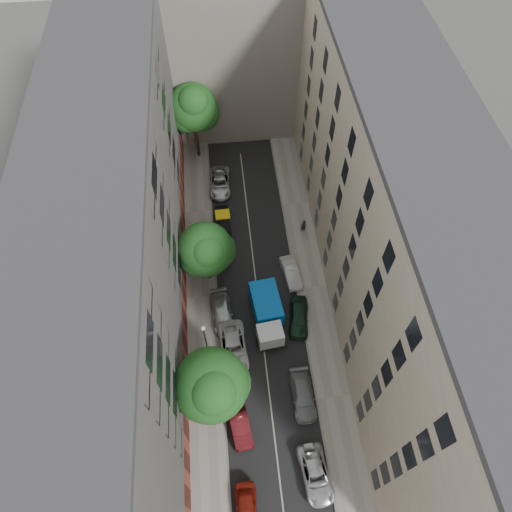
{
  "coord_description": "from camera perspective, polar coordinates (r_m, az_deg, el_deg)",
  "views": [
    {
      "loc": [
        -2.42,
        -22.2,
        39.74
      ],
      "look_at": [
        -0.08,
        0.41,
        6.0
      ],
      "focal_mm": 32.0,
      "sensor_mm": 36.0,
      "label": 1
    }
  ],
  "objects": [
    {
      "name": "building_left",
      "position": [
        38.09,
        -16.51,
        1.45
      ],
      "size": [
        8.0,
        44.0,
        20.0
      ],
      "primitive_type": "cube",
      "color": "#524F4D",
      "rests_on": "ground"
    },
    {
      "name": "tree_far",
      "position": [
        53.38,
        -7.81,
        17.69
      ],
      "size": [
        5.62,
        5.39,
        10.09
      ],
      "color": "#382619",
      "rests_on": "sidewalk_left"
    },
    {
      "name": "car_left_3",
      "position": [
        43.89,
        -4.26,
        -7.09
      ],
      "size": [
        2.44,
        4.98,
        1.39
      ],
      "primitive_type": "imported",
      "rotation": [
        0.0,
        0.0,
        0.1
      ],
      "color": "#BABABF",
      "rests_on": "ground"
    },
    {
      "name": "sidewalk_left",
      "position": [
        45.56,
        -6.78,
        -5.18
      ],
      "size": [
        3.0,
        44.0,
        0.15
      ],
      "primitive_type": "cube",
      "color": "gray",
      "rests_on": "ground"
    },
    {
      "name": "car_left_0",
      "position": [
        39.17,
        -1.19,
        -29.35
      ],
      "size": [
        1.75,
        4.2,
        1.42
      ],
      "primitive_type": "imported",
      "rotation": [
        0.0,
        0.0,
        -0.02
      ],
      "color": "maroon",
      "rests_on": "ground"
    },
    {
      "name": "lamp_post",
      "position": [
        38.64,
        -6.26,
        -10.61
      ],
      "size": [
        0.36,
        0.36,
        7.09
      ],
      "color": "#175020",
      "rests_on": "sidewalk_left"
    },
    {
      "name": "road_surface",
      "position": [
        45.58,
        0.15,
        -4.63
      ],
      "size": [
        8.0,
        44.0,
        0.02
      ],
      "primitive_type": "cube",
      "color": "black",
      "rests_on": "ground"
    },
    {
      "name": "car_left_2",
      "position": [
        42.32,
        -2.86,
        -11.31
      ],
      "size": [
        2.7,
        5.41,
        1.47
      ],
      "primitive_type": "imported",
      "rotation": [
        0.0,
        0.0,
        0.05
      ],
      "color": "silver",
      "rests_on": "ground"
    },
    {
      "name": "building_right",
      "position": [
        39.47,
        16.32,
        4.13
      ],
      "size": [
        8.0,
        44.0,
        20.0
      ],
      "primitive_type": "cube",
      "color": "#BCAA92",
      "rests_on": "ground"
    },
    {
      "name": "car_right_1",
      "position": [
        41.03,
        5.87,
        -16.97
      ],
      "size": [
        2.0,
        4.71,
        1.36
      ],
      "primitive_type": "imported",
      "rotation": [
        0.0,
        0.0,
        0.02
      ],
      "color": "slate",
      "rests_on": "ground"
    },
    {
      "name": "tarp_truck",
      "position": [
        42.78,
        1.4,
        -7.17
      ],
      "size": [
        3.03,
        6.36,
        2.83
      ],
      "rotation": [
        0.0,
        0.0,
        0.11
      ],
      "color": "black",
      "rests_on": "ground"
    },
    {
      "name": "car_left_6",
      "position": [
        53.65,
        -4.52,
        9.14
      ],
      "size": [
        2.6,
        5.22,
        1.42
      ],
      "primitive_type": "imported",
      "rotation": [
        0.0,
        0.0,
        -0.05
      ],
      "color": "#B9B9BE",
      "rests_on": "ground"
    },
    {
      "name": "pedestrian",
      "position": [
        49.27,
        5.94,
        3.79
      ],
      "size": [
        0.71,
        0.56,
        1.71
      ],
      "primitive_type": "imported",
      "rotation": [
        0.0,
        0.0,
        3.41
      ],
      "color": "black",
      "rests_on": "sidewalk_right"
    },
    {
      "name": "car_right_0",
      "position": [
        39.78,
        7.45,
        -25.46
      ],
      "size": [
        2.66,
        4.9,
        1.3
      ],
      "primitive_type": "imported",
      "rotation": [
        0.0,
        0.0,
        0.11
      ],
      "color": "#B9B9BE",
      "rests_on": "ground"
    },
    {
      "name": "car_right_3",
      "position": [
        46.15,
        4.39,
        -2.09
      ],
      "size": [
        1.94,
        4.15,
        1.32
      ],
      "primitive_type": "imported",
      "rotation": [
        0.0,
        0.0,
        0.14
      ],
      "color": "silver",
      "rests_on": "ground"
    },
    {
      "name": "ground",
      "position": [
        45.59,
        0.15,
        -4.63
      ],
      "size": [
        120.0,
        120.0,
        0.0
      ],
      "primitive_type": "plane",
      "color": "#4C4C49",
      "rests_on": "ground"
    },
    {
      "name": "car_left_5",
      "position": [
        50.01,
        -4.14,
        4.44
      ],
      "size": [
        1.57,
        4.07,
        1.32
      ],
      "primitive_type": "imported",
      "rotation": [
        0.0,
        0.0,
        0.04
      ],
      "color": "black",
      "rests_on": "ground"
    },
    {
      "name": "car_left_4",
      "position": [
        47.78,
        -4.1,
        0.98
      ],
      "size": [
        1.78,
        4.06,
        1.36
      ],
      "primitive_type": "imported",
      "rotation": [
        0.0,
        0.0,
        -0.04
      ],
      "color": "black",
      "rests_on": "ground"
    },
    {
      "name": "car_left_1",
      "position": [
        40.22,
        -2.1,
        -20.04
      ],
      "size": [
        2.19,
        4.58,
        1.45
      ],
      "primitive_type": "imported",
      "rotation": [
        0.0,
        0.0,
        0.15
      ],
      "color": "#4B0F12",
      "rests_on": "ground"
    },
    {
      "name": "sidewalk_right",
      "position": [
        46.14,
        6.97,
        -3.94
      ],
      "size": [
        3.0,
        44.0,
        0.15
      ],
      "primitive_type": "cube",
      "color": "gray",
      "rests_on": "ground"
    },
    {
      "name": "tree_near",
      "position": [
        35.28,
        -5.44,
        -15.96
      ],
      "size": [
        5.84,
        5.64,
        9.32
      ],
      "color": "#382619",
      "rests_on": "sidewalk_left"
    },
    {
      "name": "building_endcap",
      "position": [
        58.91,
        -2.96,
        24.51
      ],
      "size": [
        18.0,
        12.0,
        18.0
      ],
      "primitive_type": "cube",
      "color": "gray",
      "rests_on": "ground"
    },
    {
      "name": "car_right_2",
      "position": [
        43.7,
        5.36,
        -7.58
      ],
      "size": [
        2.45,
        4.64,
        1.5
      ],
      "primitive_type": "imported",
      "rotation": [
        0.0,
        0.0,
        -0.16
      ],
      "color": "#152F1F",
      "rests_on": "ground"
    },
    {
      "name": "tree_mid",
      "position": [
        42.6,
        -6.18,
        0.6
      ],
      "size": [
        5.49,
        5.25,
        7.47
      ],
      "color": "#382619",
      "rests_on": "sidewalk_left"
    }
  ]
}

